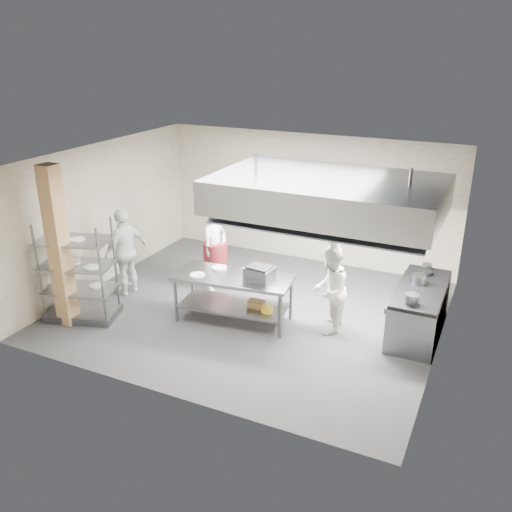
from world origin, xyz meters
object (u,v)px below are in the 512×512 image
at_px(island, 234,298).
at_px(chef_head, 215,249).
at_px(pass_rack, 78,270).
at_px(chef_plating, 126,251).
at_px(chef_line, 330,290).
at_px(cooking_range, 419,311).
at_px(griddle, 260,274).
at_px(stockpot, 419,279).

relative_size(island, chef_head, 1.23).
height_order(pass_rack, chef_head, pass_rack).
distance_m(pass_rack, chef_plating, 1.27).
xyz_separation_m(island, chef_plating, (-2.56, 0.15, 0.46)).
xyz_separation_m(chef_line, chef_plating, (-4.30, -0.22, 0.10)).
distance_m(island, chef_plating, 2.60).
bearing_deg(chef_plating, island, 97.01).
bearing_deg(cooking_range, chef_plating, -171.61).
xyz_separation_m(island, griddle, (0.51, 0.05, 0.57)).
xyz_separation_m(pass_rack, cooking_range, (5.88, 2.12, -0.55)).
xyz_separation_m(cooking_range, griddle, (-2.71, -0.95, 0.61)).
bearing_deg(stockpot, pass_rack, -158.91).
xyz_separation_m(chef_head, griddle, (1.52, -1.07, 0.14)).
bearing_deg(pass_rack, chef_plating, 68.10).
height_order(chef_head, chef_line, chef_head).
bearing_deg(pass_rack, stockpot, 3.91).
relative_size(chef_plating, griddle, 3.81).
xyz_separation_m(pass_rack, chef_plating, (0.10, 1.26, -0.05)).
relative_size(chef_head, chef_line, 1.09).
height_order(cooking_range, chef_line, chef_line).
relative_size(pass_rack, chef_head, 1.09).
bearing_deg(chef_line, cooking_range, 105.89).
height_order(pass_rack, chef_plating, pass_rack).
relative_size(pass_rack, chef_plating, 1.06).
distance_m(island, chef_line, 1.81).
distance_m(island, pass_rack, 2.93).
height_order(island, cooking_range, island).
relative_size(chef_line, chef_plating, 0.89).
bearing_deg(griddle, chef_plating, -176.08).
bearing_deg(stockpot, island, -160.33).
bearing_deg(island, chef_plating, 169.40).
height_order(pass_rack, griddle, pass_rack).
height_order(chef_plating, stockpot, chef_plating).
bearing_deg(cooking_range, griddle, -160.71).
distance_m(pass_rack, stockpot, 6.22).
bearing_deg(cooking_range, island, -162.73).
xyz_separation_m(pass_rack, chef_line, (4.40, 1.49, -0.15)).
xyz_separation_m(pass_rack, stockpot, (5.80, 2.24, 0.02)).
relative_size(griddle, stockpot, 1.96).
bearing_deg(island, chef_line, 4.82).
height_order(island, chef_line, chef_line).
distance_m(chef_head, chef_plating, 1.83).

